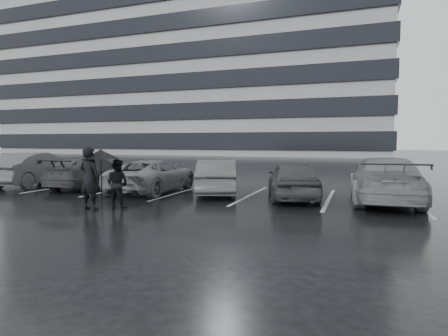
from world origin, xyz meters
TOP-DOWN VIEW (x-y plane):
  - ground at (0.00, 0.00)m, footprint 160.00×160.00m
  - office_building at (-22.00, 48.00)m, footprint 61.00×26.00m
  - car_main at (2.22, 2.18)m, footprint 2.55×4.18m
  - car_west_a at (-0.65, 2.40)m, footprint 2.59×4.17m
  - car_west_b at (-3.27, 2.19)m, footprint 2.23×4.58m
  - car_west_c at (-6.48, 2.47)m, footprint 2.24×4.73m
  - car_west_d at (-9.35, 2.21)m, footprint 2.19×4.69m
  - car_east at (5.14, 2.45)m, footprint 2.27×5.18m
  - pedestrian_left at (-2.98, -1.86)m, footprint 0.70×0.48m
  - pedestrian_right at (-2.41, -1.34)m, footprint 0.73×0.57m
  - umbrella at (-2.77, -1.60)m, footprint 1.04×1.04m
  - stall_stripes at (-0.80, 2.50)m, footprint 19.72×5.00m

SIDE VIEW (x-z plane):
  - ground at x=0.00m, z-range 0.00..0.00m
  - stall_stripes at x=-0.80m, z-range 0.00..0.00m
  - car_west_b at x=-3.27m, z-range 0.00..1.26m
  - car_west_a at x=-0.65m, z-range 0.00..1.30m
  - car_main at x=2.22m, z-range 0.00..1.33m
  - car_west_c at x=-6.48m, z-range 0.00..1.33m
  - pedestrian_right at x=-2.41m, z-range 0.00..1.46m
  - car_east at x=5.14m, z-range 0.00..1.48m
  - car_west_d at x=-9.35m, z-range 0.00..1.49m
  - pedestrian_left at x=-2.98m, z-range 0.00..1.85m
  - umbrella at x=-2.77m, z-range 0.72..2.49m
  - office_building at x=-22.00m, z-range -0.16..28.84m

